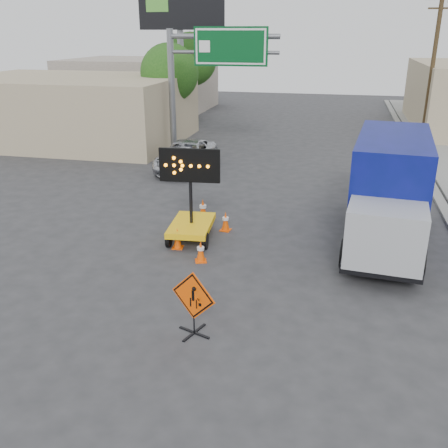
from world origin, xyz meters
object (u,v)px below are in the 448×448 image
(arrow_board, at_px, (191,220))
(pickup_truck, at_px, (186,156))
(construction_sign, at_px, (194,302))
(box_truck, at_px, (388,196))

(arrow_board, bearing_deg, pickup_truck, 103.02)
(construction_sign, bearing_deg, box_truck, 75.75)
(arrow_board, height_order, pickup_truck, arrow_board)
(pickup_truck, height_order, box_truck, box_truck)
(construction_sign, relative_size, arrow_board, 0.51)
(construction_sign, xyz_separation_m, pickup_truck, (-4.63, 14.29, -0.13))
(pickup_truck, bearing_deg, box_truck, -41.04)
(construction_sign, bearing_deg, pickup_truck, 128.00)
(arrow_board, bearing_deg, construction_sign, -78.11)
(construction_sign, bearing_deg, arrow_board, 127.31)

